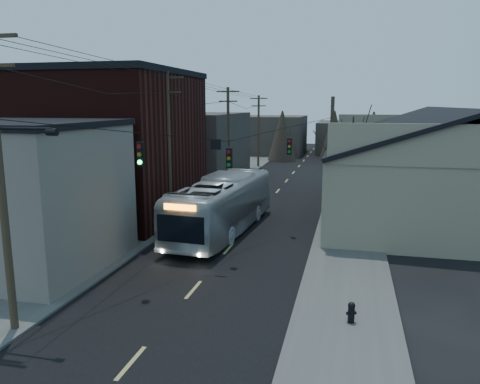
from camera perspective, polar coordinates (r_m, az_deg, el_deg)
The scene contains 14 objects.
road_surface at distance 41.51m, azimuth 4.21°, elevation -0.38°, with size 9.00×110.00×0.02m, color black.
sidewalk_left at distance 42.98m, azimuth -4.38°, elevation 0.07°, with size 4.00×110.00×0.12m, color #474744.
sidewalk_right at distance 41.00m, azimuth 13.21°, elevation -0.70°, with size 4.00×110.00×0.12m, color #474744.
building_clapboard at distance 25.05m, azimuth -24.94°, elevation -0.62°, with size 8.00×8.00×7.00m, color slate.
building_brick at distance 34.52m, azimuth -15.17°, elevation 5.39°, with size 10.00×12.00×10.00m, color black.
building_left_far at distance 49.09m, azimuth -5.66°, elevation 5.44°, with size 9.00×14.00×7.00m, color #36312B.
warehouse at distance 36.22m, azimuth 23.67°, elevation 1.42°, with size 16.16×20.60×7.73m.
building_far_left at distance 76.40m, azimuth 3.99°, elevation 6.98°, with size 10.00×12.00×6.00m, color #36312B.
building_far_right at distance 80.41m, azimuth 13.82°, elevation 6.52°, with size 12.00×14.00×5.00m, color #36312B.
bare_tree at distance 30.54m, azimuth 13.38°, elevation 2.17°, with size 0.40×0.40×7.20m, color black.
utility_lines at distance 35.79m, azimuth -2.15°, elevation 5.86°, with size 11.24×45.28×10.50m.
bus at distance 29.24m, azimuth -2.15°, elevation -1.58°, with size 2.96×12.65×3.52m, color #A5ABB1.
parked_car at distance 45.66m, azimuth 1.27°, elevation 1.55°, with size 1.48×4.25×1.40m, color #929499.
fire_hydrant at distance 18.04m, azimuth 13.42°, elevation -14.00°, with size 0.38×0.27×0.79m.
Camera 1 is at (6.41, -10.22, 8.01)m, focal length 35.00 mm.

